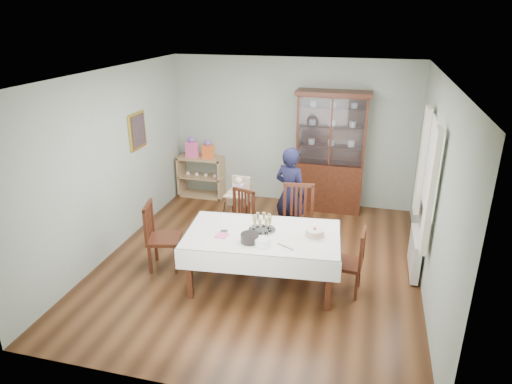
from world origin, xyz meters
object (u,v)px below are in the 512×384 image
(chair_far_right, at_px, (297,235))
(high_chair, at_px, (239,210))
(chair_end_right, at_px, (347,274))
(gift_bag_pink, at_px, (192,148))
(dining_table, at_px, (262,259))
(champagne_tray, at_px, (262,226))
(birthday_cake, at_px, (315,233))
(gift_bag_orange, at_px, (208,150))
(sideboard, at_px, (201,177))
(china_cabinet, at_px, (331,150))
(woman, at_px, (290,194))
(chair_end_left, at_px, (164,249))
(chair_far_left, at_px, (238,231))

(chair_far_right, xyz_separation_m, high_chair, (-1.06, 0.55, 0.06))
(chair_end_right, bearing_deg, gift_bag_pink, -125.99)
(dining_table, xyz_separation_m, champagne_tray, (-0.03, 0.07, 0.44))
(birthday_cake, bearing_deg, chair_far_right, 112.78)
(gift_bag_pink, bearing_deg, gift_bag_orange, 0.00)
(champagne_tray, bearing_deg, sideboard, 124.80)
(china_cabinet, relative_size, sideboard, 2.42)
(china_cabinet, height_order, woman, china_cabinet)
(woman, relative_size, champagne_tray, 4.24)
(chair_end_right, bearing_deg, woman, -139.10)
(chair_far_right, height_order, chair_end_right, chair_far_right)
(gift_bag_orange, bearing_deg, birthday_cake, -48.23)
(sideboard, xyz_separation_m, chair_end_left, (0.46, -2.72, -0.11))
(woman, relative_size, gift_bag_orange, 4.20)
(woman, bearing_deg, gift_bag_pink, -7.24)
(chair_end_right, xyz_separation_m, gift_bag_orange, (-2.86, 2.69, 0.69))
(gift_bag_pink, bearing_deg, chair_end_left, -77.06)
(sideboard, xyz_separation_m, chair_far_left, (1.32, -1.88, -0.13))
(woman, bearing_deg, champagne_tray, 108.97)
(china_cabinet, relative_size, woman, 1.43)
(sideboard, bearing_deg, woman, -34.00)
(chair_end_right, bearing_deg, dining_table, -80.72)
(high_chair, xyz_separation_m, birthday_cake, (1.41, -1.39, 0.43))
(woman, distance_m, gift_bag_orange, 2.31)
(birthday_cake, distance_m, gift_bag_pink, 3.86)
(champagne_tray, height_order, gift_bag_orange, gift_bag_orange)
(sideboard, xyz_separation_m, gift_bag_pink, (-0.16, -0.02, 0.58))
(chair_end_right, xyz_separation_m, woman, (-1.00, 1.34, 0.49))
(champagne_tray, xyz_separation_m, birthday_cake, (0.69, 0.01, -0.02))
(chair_far_right, height_order, gift_bag_pink, gift_bag_pink)
(sideboard, bearing_deg, china_cabinet, -0.49)
(chair_far_left, relative_size, gift_bag_pink, 2.24)
(gift_bag_pink, bearing_deg, sideboard, 7.19)
(china_cabinet, bearing_deg, chair_far_left, -122.45)
(chair_far_left, xyz_separation_m, gift_bag_pink, (-1.48, 1.86, 0.71))
(chair_far_right, bearing_deg, champagne_tray, -118.09)
(chair_end_right, height_order, birthday_cake, birthday_cake)
(chair_far_right, bearing_deg, gift_bag_pink, 135.34)
(woman, height_order, birthday_cake, woman)
(chair_far_right, distance_m, high_chair, 1.19)
(chair_far_left, relative_size, woman, 0.60)
(chair_end_right, height_order, woman, woman)
(gift_bag_pink, bearing_deg, china_cabinet, -0.03)
(chair_end_left, height_order, high_chair, chair_end_left)
(woman, distance_m, high_chair, 0.94)
(china_cabinet, xyz_separation_m, champagne_tray, (-0.60, -2.71, -0.29))
(high_chair, bearing_deg, chair_end_left, -111.26)
(gift_bag_orange, bearing_deg, sideboard, 173.31)
(sideboard, xyz_separation_m, gift_bag_orange, (0.17, -0.02, 0.56))
(champagne_tray, height_order, gift_bag_pink, gift_bag_pink)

